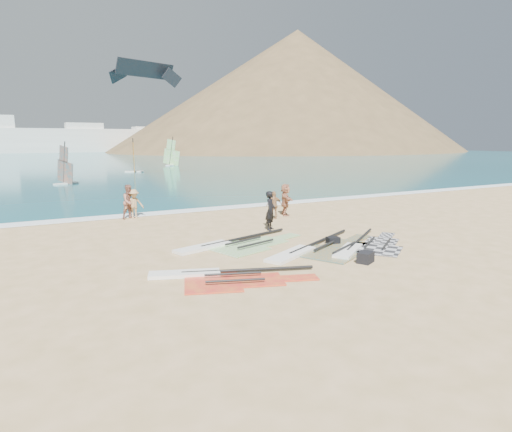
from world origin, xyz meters
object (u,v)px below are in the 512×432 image
rig_orange (319,250)px  beachgoer_mid (134,204)px  rig_grey (366,246)px  gear_bag_near (366,257)px  beachgoer_left (130,202)px  beachgoer_right (285,200)px  rig_red (219,277)px  beachgoer_back (274,205)px  gear_bag_far (333,241)px  person_wetsuit (270,211)px  rig_green (234,245)px

rig_orange → beachgoer_mid: size_ratio=3.87×
rig_grey → gear_bag_near: (-1.48, -1.60, 0.14)m
gear_bag_near → beachgoer_mid: 13.57m
rig_grey → beachgoer_left: size_ratio=2.77×
rig_orange → beachgoer_right: 8.00m
beachgoer_right → rig_grey: bearing=-167.9°
rig_red → beachgoer_back: (6.70, 7.90, 0.71)m
rig_orange → beachgoer_mid: beachgoer_mid is taller
rig_grey → beachgoer_back: beachgoer_back is taller
rig_grey → beachgoer_back: size_ratio=3.39×
gear_bag_far → beachgoer_back: bearing=82.5°
beachgoer_mid → rig_orange: bearing=-66.8°
rig_red → gear_bag_far: (5.90, 1.84, 0.10)m
gear_bag_near → gear_bag_far: 2.75m
rig_orange → gear_bag_far: gear_bag_far is taller
gear_bag_far → person_wetsuit: size_ratio=0.27×
rig_green → beachgoer_left: 8.59m
gear_bag_far → gear_bag_near: bearing=-104.5°
rig_green → person_wetsuit: bearing=18.8°
rig_grey → person_wetsuit: 5.12m
rig_orange → beachgoer_right: size_ratio=3.41×
rig_green → gear_bag_near: (3.02, -4.33, 0.14)m
rig_grey → gear_bag_far: (-0.79, 1.06, 0.10)m
rig_red → gear_bag_far: size_ratio=10.03×
person_wetsuit → beachgoer_right: size_ratio=1.02×
rig_green → beachgoer_right: bearing=25.5°
gear_bag_near → beachgoer_left: bearing=113.0°
beachgoer_mid → person_wetsuit: bearing=-51.7°
person_wetsuit → beachgoer_mid: size_ratio=1.16×
person_wetsuit → beachgoer_left: beachgoer_left is taller
person_wetsuit → beachgoer_mid: bearing=84.5°
rig_red → beachgoer_left: beachgoer_left is taller
rig_green → gear_bag_near: size_ratio=9.93×
rig_green → rig_orange: 3.41m
rig_orange → beachgoer_right: (3.10, 7.32, 0.85)m
rig_grey → person_wetsuit: size_ratio=2.78×
rig_grey → rig_orange: bearing=131.0°
gear_bag_far → beachgoer_mid: size_ratio=0.32×
beachgoer_mid → beachgoer_right: bearing=-22.9°
beachgoer_mid → beachgoer_right: size_ratio=0.88×
rig_red → person_wetsuit: bearing=66.7°
beachgoer_left → beachgoer_back: (6.83, -3.84, -0.17)m
rig_grey → rig_red: 6.74m
gear_bag_far → rig_grey: bearing=-53.2°
beachgoer_right → gear_bag_near: bearing=-175.2°
beachgoer_back → rig_red: bearing=58.2°
rig_grey → rig_red: size_ratio=1.01×
rig_red → rig_orange: bearing=34.0°
rig_orange → beachgoer_back: bearing=46.6°
rig_green → beachgoer_mid: 8.52m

